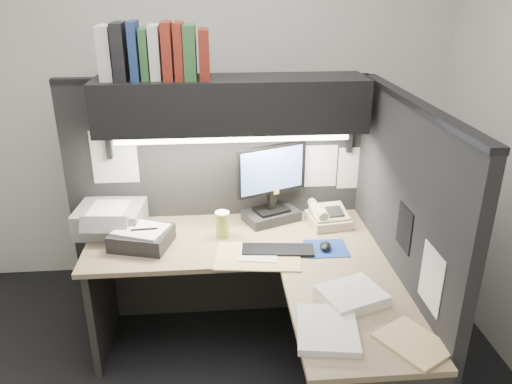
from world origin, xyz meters
The scene contains 20 objects.
wall_back centered at (0.00, 1.50, 1.35)m, with size 3.50×0.04×2.70m, color silver.
partition_back centered at (0.03, 0.93, 0.80)m, with size 1.90×0.06×1.60m, color black.
partition_right centered at (0.98, 0.18, 0.80)m, with size 0.06×1.50×1.60m, color black.
desk centered at (0.43, 0.00, 0.44)m, with size 1.70×1.53×0.73m.
overhead_shelf centered at (0.12, 0.75, 1.50)m, with size 1.55×0.34×0.30m, color black.
task_light_tube centered at (0.12, 0.61, 1.33)m, with size 0.04×0.04×1.32m, color white.
monitor centered at (0.37, 0.78, 0.93)m, with size 0.44×0.32×0.51m.
keyboard centered at (0.36, 0.37, 0.74)m, with size 0.41×0.14×0.02m, color black.
mousepad centered at (0.64, 0.38, 0.73)m, with size 0.24×0.22×0.00m, color navy.
mouse centered at (0.63, 0.37, 0.75)m, with size 0.06×0.10×0.04m, color black.
telephone centered at (0.72, 0.70, 0.78)m, with size 0.23×0.25×0.10m, color #BEB492.
coffee_cup centered at (0.05, 0.58, 0.81)m, with size 0.08×0.08×0.15m, color #BEC44E.
printer centered at (-0.63, 0.73, 0.81)m, with size 0.39×0.33×0.16m, color gray.
notebook_stack centered at (-0.42, 0.52, 0.78)m, with size 0.32×0.27×0.10m, color black.
open_folder centered at (0.24, 0.32, 0.73)m, with size 0.47×0.31×0.01m, color tan.
paper_stack_a centered at (0.65, -0.13, 0.76)m, with size 0.28×0.24×0.05m, color white.
paper_stack_b centered at (0.49, -0.35, 0.75)m, with size 0.26×0.32×0.03m, color white.
manila_stack centered at (0.83, -0.46, 0.74)m, with size 0.22×0.28×0.02m, color tan.
binder_row centered at (-0.29, 0.75, 1.79)m, with size 0.60×0.26×0.31m.
pinned_papers centered at (0.42, 0.56, 1.05)m, with size 1.76×1.31×0.51m.
Camera 1 is at (0.02, -2.09, 2.14)m, focal length 35.00 mm.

